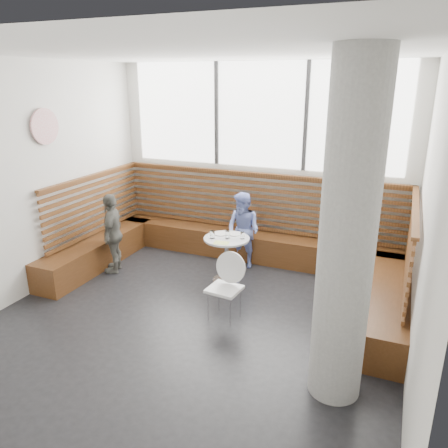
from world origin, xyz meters
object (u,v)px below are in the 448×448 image
at_px(child_back, 243,230).
at_px(child_left, 113,233).
at_px(concrete_column, 347,238).
at_px(adult_man, 343,249).
at_px(cafe_chair, 226,281).
at_px(cafe_table, 227,250).

relative_size(child_back, child_left, 0.97).
height_order(concrete_column, child_back, concrete_column).
bearing_deg(adult_man, cafe_chair, 99.98).
relative_size(cafe_chair, adult_man, 0.50).
xyz_separation_m(cafe_chair, child_back, (-0.37, 1.60, 0.11)).
distance_m(concrete_column, child_back, 3.27).
height_order(child_back, child_left, child_left).
relative_size(cafe_chair, child_back, 0.70).
distance_m(cafe_table, child_back, 0.64).
bearing_deg(child_left, concrete_column, 45.98).
relative_size(cafe_table, cafe_chair, 0.82).
bearing_deg(cafe_chair, adult_man, 36.66).
bearing_deg(adult_man, child_left, 71.49).
bearing_deg(cafe_chair, child_back, 109.02).
xyz_separation_m(adult_man, child_back, (-1.67, 0.83, -0.25)).
bearing_deg(child_back, child_left, -133.74).
distance_m(cafe_chair, adult_man, 1.55).
relative_size(adult_man, child_left, 1.35).
distance_m(adult_man, child_back, 1.88).
distance_m(cafe_table, cafe_chair, 1.05).
bearing_deg(cafe_chair, cafe_table, 118.31).
relative_size(concrete_column, cafe_table, 4.56).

